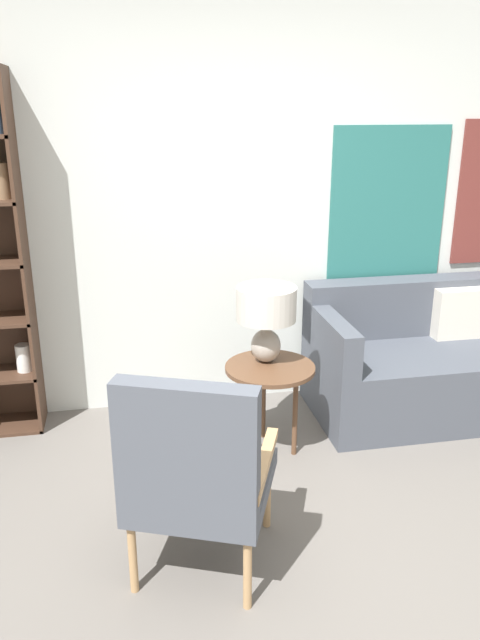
# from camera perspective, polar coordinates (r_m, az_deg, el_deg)

# --- Properties ---
(ground_plane) EXTENTS (14.00, 14.00, 0.00)m
(ground_plane) POSITION_cam_1_polar(r_m,az_deg,el_deg) (2.82, 5.79, -24.94)
(ground_plane) COLOR #66605B
(wall_back) EXTENTS (6.40, 0.08, 2.70)m
(wall_back) POSITION_cam_1_polar(r_m,az_deg,el_deg) (4.06, -1.17, 10.52)
(wall_back) COLOR silver
(wall_back) RESTS_ON ground_plane
(armchair) EXTENTS (0.76, 0.78, 0.98)m
(armchair) POSITION_cam_1_polar(r_m,az_deg,el_deg) (2.64, -4.07, -13.48)
(armchair) COLOR tan
(armchair) RESTS_ON ground_plane
(couch) EXTENTS (2.06, 0.81, 0.84)m
(couch) POSITION_cam_1_polar(r_m,az_deg,el_deg) (4.48, 19.72, -3.53)
(couch) COLOR #474C56
(couch) RESTS_ON ground_plane
(side_table) EXTENTS (0.52, 0.52, 0.54)m
(side_table) POSITION_cam_1_polar(r_m,az_deg,el_deg) (3.60, 2.75, -5.10)
(side_table) COLOR brown
(side_table) RESTS_ON ground_plane
(table_lamp) EXTENTS (0.34, 0.34, 0.45)m
(table_lamp) POSITION_cam_1_polar(r_m,az_deg,el_deg) (3.53, 2.42, 0.70)
(table_lamp) COLOR #A59E93
(table_lamp) RESTS_ON side_table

